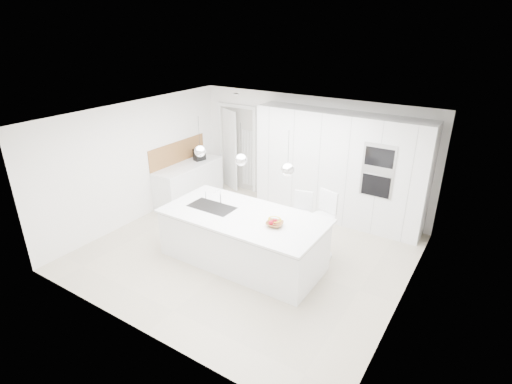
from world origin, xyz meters
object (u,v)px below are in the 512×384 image
Objects in this scene: bar_stool_right at (323,226)px; bar_stool_left at (299,221)px; island_base at (242,240)px; fruit_bowl at (275,224)px; espresso_machine at (199,154)px.

bar_stool_left is at bearing -170.35° from bar_stool_right.
island_base is 10.08× the size of fruit_bowl.
bar_stool_left reaches higher than fruit_bowl.
bar_stool_right reaches higher than fruit_bowl.
island_base is at bearing -123.55° from bar_stool_right.
fruit_bowl is 0.23× the size of bar_stool_right.
island_base is 0.82m from fruit_bowl.
bar_stool_right is (1.11, 0.93, 0.18)m from island_base.
bar_stool_right reaches higher than espresso_machine.
island_base is 3.22m from espresso_machine.
fruit_bowl is 1.10m from bar_stool_right.
island_base is at bearing -20.75° from espresso_machine.
fruit_bowl is at bearing -1.45° from island_base.
espresso_machine is at bearing 149.00° from fruit_bowl.
fruit_bowl is (0.65, -0.02, 0.50)m from island_base.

